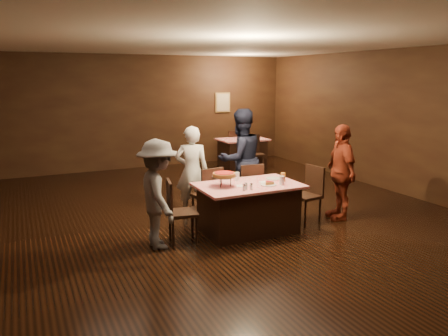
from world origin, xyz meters
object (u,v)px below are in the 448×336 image
(chair_far_left, at_px, (207,194))
(chair_far_right, at_px, (248,189))
(chair_end_left, at_px, (183,211))
(glass_amber, at_px, (283,177))
(main_table, at_px, (248,208))
(glass_back, at_px, (237,176))
(back_table, at_px, (242,153))
(diner_red_shirt, at_px, (341,172))
(diner_grey_knit, at_px, (158,194))
(chair_end_right, at_px, (306,195))
(pizza_stand, at_px, (224,175))
(diner_navy_hoodie, at_px, (241,159))
(chair_back_near, at_px, (255,153))
(plate_empty, at_px, (274,178))
(chair_back_far, at_px, (233,146))
(glass_front_right, at_px, (282,180))
(diner_white_jacket, at_px, (192,171))

(chair_far_left, relative_size, chair_far_right, 1.00)
(chair_end_left, xyz_separation_m, glass_amber, (1.70, -0.05, 0.37))
(main_table, relative_size, glass_amber, 11.43)
(chair_far_left, relative_size, glass_back, 6.79)
(back_table, height_order, glass_back, glass_back)
(diner_red_shirt, relative_size, glass_amber, 11.74)
(chair_far_right, height_order, diner_grey_knit, diner_grey_knit)
(chair_far_left, xyz_separation_m, chair_end_right, (1.50, -0.75, 0.00))
(diner_grey_knit, bearing_deg, glass_back, -75.79)
(pizza_stand, bearing_deg, chair_far_right, 41.19)
(main_table, height_order, glass_back, glass_back)
(back_table, height_order, chair_far_left, chair_far_left)
(chair_end_right, relative_size, glass_back, 6.79)
(diner_grey_knit, distance_m, glass_amber, 2.07)
(pizza_stand, bearing_deg, chair_end_right, -1.91)
(main_table, bearing_deg, diner_navy_hoodie, 68.42)
(chair_back_near, relative_size, diner_navy_hoodie, 0.51)
(diner_grey_knit, xyz_separation_m, pizza_stand, (1.07, 0.07, 0.17))
(main_table, xyz_separation_m, chair_back_near, (2.30, 3.92, 0.09))
(plate_empty, distance_m, glass_back, 0.62)
(chair_end_right, xyz_separation_m, chair_back_far, (1.20, 5.22, 0.00))
(chair_far_left, bearing_deg, chair_end_left, 37.53)
(back_table, relative_size, glass_back, 9.29)
(chair_back_far, distance_m, diner_navy_hoodie, 4.45)
(diner_navy_hoodie, height_order, diner_red_shirt, diner_navy_hoodie)
(glass_front_right, bearing_deg, chair_back_near, 66.05)
(diner_grey_knit, relative_size, glass_back, 11.22)
(diner_navy_hoodie, bearing_deg, back_table, -124.06)
(chair_back_near, xyz_separation_m, diner_red_shirt, (-0.57, -4.01, 0.35))
(back_table, relative_size, diner_navy_hoodie, 0.70)
(diner_red_shirt, height_order, glass_back, diner_red_shirt)
(diner_red_shirt, relative_size, glass_front_right, 11.74)
(chair_back_near, height_order, diner_red_shirt, diner_red_shirt)
(chair_far_right, height_order, diner_white_jacket, diner_white_jacket)
(diner_white_jacket, height_order, glass_amber, diner_white_jacket)
(chair_back_far, relative_size, plate_empty, 3.80)
(main_table, relative_size, chair_end_left, 1.68)
(chair_end_right, xyz_separation_m, glass_amber, (-0.50, -0.05, 0.37))
(diner_navy_hoodie, height_order, pizza_stand, diner_navy_hoodie)
(chair_far_right, relative_size, diner_grey_knit, 0.60)
(main_table, xyz_separation_m, back_table, (2.30, 4.62, 0.00))
(back_table, relative_size, chair_back_near, 1.37)
(back_table, relative_size, chair_far_left, 1.37)
(chair_far_left, bearing_deg, chair_end_right, 143.99)
(plate_empty, xyz_separation_m, glass_back, (-0.60, 0.15, 0.06))
(glass_front_right, bearing_deg, plate_empty, 75.96)
(diner_red_shirt, relative_size, plate_empty, 6.58)
(main_table, distance_m, diner_grey_knit, 1.52)
(pizza_stand, height_order, plate_empty, pizza_stand)
(chair_end_right, xyz_separation_m, glass_front_right, (-0.65, -0.25, 0.37))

